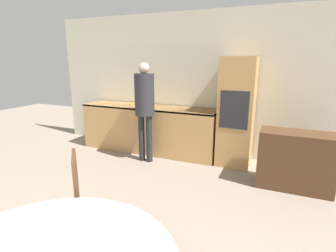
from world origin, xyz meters
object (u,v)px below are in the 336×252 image
at_px(oven_unit, 237,112).
at_px(person_standing, 145,102).
at_px(chair_far_left, 67,204).
at_px(sideboard, 295,161).

bearing_deg(oven_unit, person_standing, -160.61).
xyz_separation_m(oven_unit, person_standing, (-1.46, -0.51, 0.16)).
relative_size(oven_unit, chair_far_left, 1.83).
bearing_deg(oven_unit, sideboard, -32.68).
bearing_deg(person_standing, chair_far_left, -78.30).
distance_m(oven_unit, chair_far_left, 3.06).
bearing_deg(oven_unit, chair_far_left, -108.67).
relative_size(oven_unit, person_standing, 1.05).
bearing_deg(sideboard, person_standing, 178.17).
xyz_separation_m(oven_unit, chair_far_left, (-0.97, -2.87, -0.36)).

